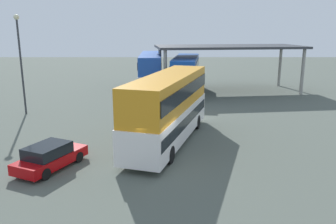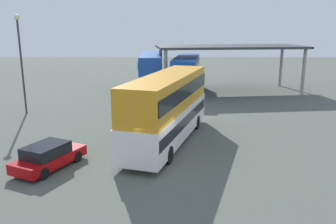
{
  "view_description": "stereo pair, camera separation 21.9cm",
  "coord_description": "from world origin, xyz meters",
  "px_view_note": "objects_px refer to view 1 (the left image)",
  "views": [
    {
      "loc": [
        0.29,
        -17.0,
        7.25
      ],
      "look_at": [
        0.35,
        4.2,
        2.0
      ],
      "focal_mm": 36.48,
      "sensor_mm": 36.0,
      "label": 1
    },
    {
      "loc": [
        0.51,
        -17.0,
        7.25
      ],
      "look_at": [
        0.35,
        4.2,
        2.0
      ],
      "focal_mm": 36.48,
      "sensor_mm": 36.0,
      "label": 2
    }
  ],
  "objects_px": {
    "parked_hatchback": "(49,157)",
    "lamppost_tall": "(19,53)",
    "double_decker_mid_row": "(185,73)",
    "double_decker_main": "(168,106)",
    "double_decker_near_canopy": "(150,70)"
  },
  "relations": [
    {
      "from": "lamppost_tall",
      "to": "double_decker_near_canopy",
      "type": "bearing_deg",
      "value": 50.32
    },
    {
      "from": "double_decker_main",
      "to": "double_decker_mid_row",
      "type": "xyz_separation_m",
      "value": [
        1.96,
        17.32,
        -0.16
      ]
    },
    {
      "from": "double_decker_mid_row",
      "to": "double_decker_main",
      "type": "bearing_deg",
      "value": -179.5
    },
    {
      "from": "parked_hatchback",
      "to": "double_decker_near_canopy",
      "type": "bearing_deg",
      "value": 15.06
    },
    {
      "from": "double_decker_main",
      "to": "double_decker_mid_row",
      "type": "bearing_deg",
      "value": 10.52
    },
    {
      "from": "double_decker_main",
      "to": "parked_hatchback",
      "type": "relative_size",
      "value": 2.63
    },
    {
      "from": "double_decker_main",
      "to": "double_decker_near_canopy",
      "type": "relative_size",
      "value": 1.0
    },
    {
      "from": "parked_hatchback",
      "to": "lamppost_tall",
      "type": "bearing_deg",
      "value": 52.03
    },
    {
      "from": "double_decker_near_canopy",
      "to": "lamppost_tall",
      "type": "relative_size",
      "value": 1.39
    },
    {
      "from": "double_decker_main",
      "to": "double_decker_near_canopy",
      "type": "distance_m",
      "value": 19.95
    },
    {
      "from": "parked_hatchback",
      "to": "double_decker_mid_row",
      "type": "bearing_deg",
      "value": 4.0
    },
    {
      "from": "double_decker_mid_row",
      "to": "double_decker_near_canopy",
      "type": "bearing_deg",
      "value": 65.3
    },
    {
      "from": "double_decker_near_canopy",
      "to": "lamppost_tall",
      "type": "bearing_deg",
      "value": 139.03
    },
    {
      "from": "double_decker_mid_row",
      "to": "lamppost_tall",
      "type": "xyz_separation_m",
      "value": [
        -14.33,
        -9.84,
        2.95
      ]
    },
    {
      "from": "double_decker_near_canopy",
      "to": "lamppost_tall",
      "type": "xyz_separation_m",
      "value": [
        -10.25,
        -12.36,
        2.87
      ]
    }
  ]
}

